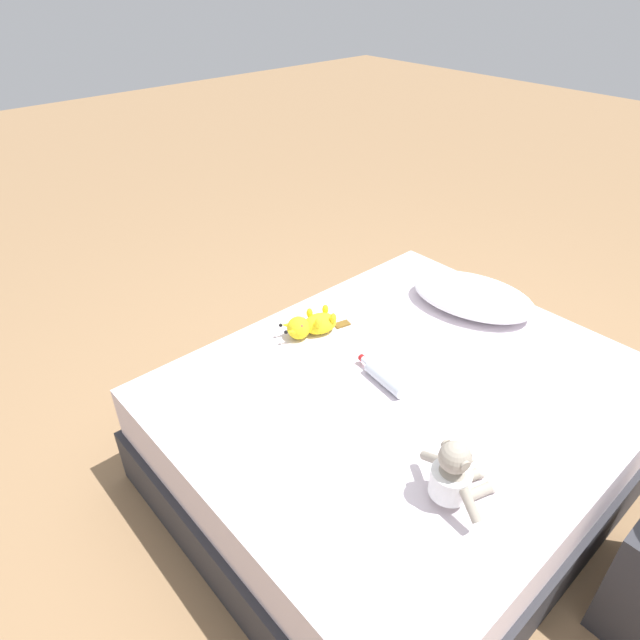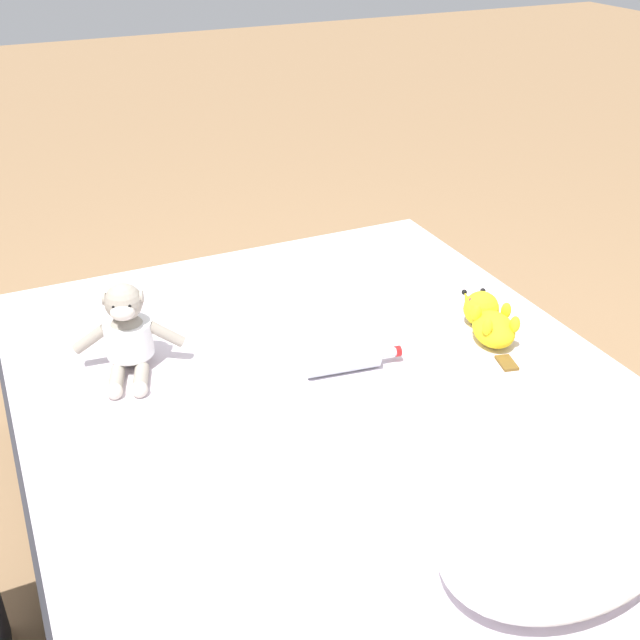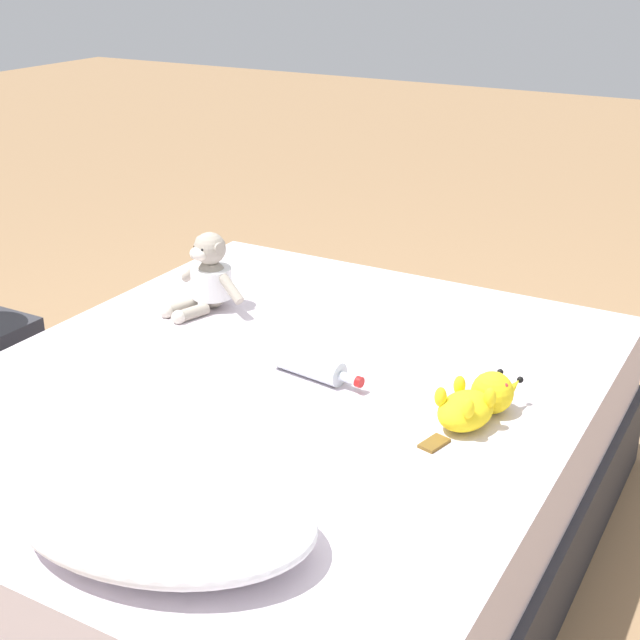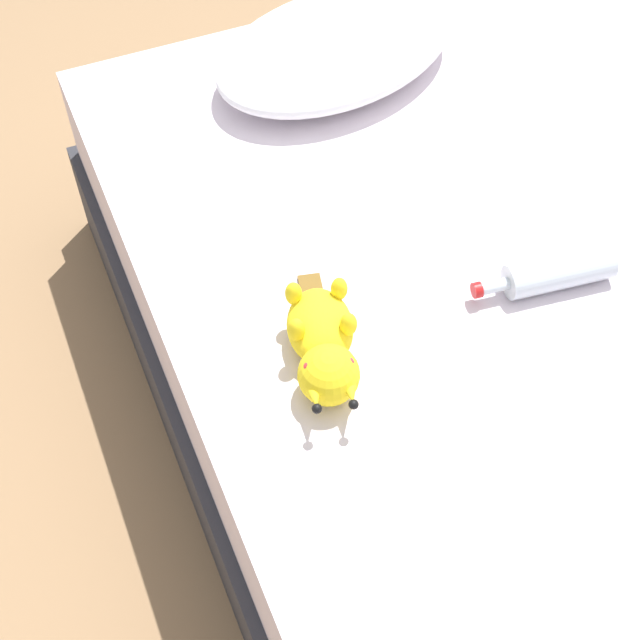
{
  "view_description": "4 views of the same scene",
  "coord_description": "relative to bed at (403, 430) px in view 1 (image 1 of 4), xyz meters",
  "views": [
    {
      "loc": [
        0.97,
        -1.33,
        1.88
      ],
      "look_at": [
        -0.49,
        -0.02,
        0.55
      ],
      "focal_mm": 30.68,
      "sensor_mm": 36.0,
      "label": 1
    },
    {
      "loc": [
        0.69,
        1.43,
        1.6
      ],
      "look_at": [
        -0.02,
        -0.13,
        0.62
      ],
      "focal_mm": 43.55,
      "sensor_mm": 36.0,
      "label": 2
    },
    {
      "loc": [
        -1.08,
        1.67,
        1.5
      ],
      "look_at": [
        -0.02,
        -0.18,
        0.59
      ],
      "focal_mm": 49.84,
      "sensor_mm": 36.0,
      "label": 3
    },
    {
      "loc": [
        -0.85,
        -0.85,
        1.71
      ],
      "look_at": [
        -0.49,
        -0.02,
        0.55
      ],
      "focal_mm": 50.5,
      "sensor_mm": 36.0,
      "label": 4
    }
  ],
  "objects": [
    {
      "name": "plush_monkey",
      "position": [
        0.43,
        -0.31,
        0.34
      ],
      "size": [
        0.28,
        0.24,
        0.24
      ],
      "color": "#9E9384",
      "rests_on": "bed"
    },
    {
      "name": "ground_plane",
      "position": [
        0.0,
        0.0,
        -0.24
      ],
      "size": [
        16.0,
        16.0,
        0.0
      ],
      "primitive_type": "plane",
      "color": "#93704C"
    },
    {
      "name": "pillow",
      "position": [
        -0.17,
        0.65,
        0.31
      ],
      "size": [
        0.64,
        0.5,
        0.12
      ],
      "color": "white",
      "rests_on": "bed"
    },
    {
      "name": "plush_yellow_creature",
      "position": [
        -0.51,
        -0.06,
        0.3
      ],
      "size": [
        0.16,
        0.33,
        0.1
      ],
      "color": "yellow",
      "rests_on": "bed"
    },
    {
      "name": "glass_bottle",
      "position": [
        -0.06,
        -0.07,
        0.28
      ],
      "size": [
        0.26,
        0.09,
        0.06
      ],
      "color": "silver",
      "rests_on": "bed"
    },
    {
      "name": "bed",
      "position": [
        0.0,
        0.0,
        0.0
      ],
      "size": [
        1.52,
        1.81,
        0.49
      ],
      "color": "#2D2D33",
      "rests_on": "ground_plane"
    }
  ]
}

